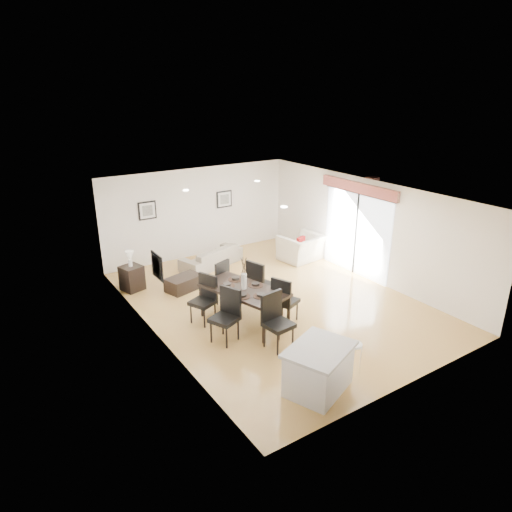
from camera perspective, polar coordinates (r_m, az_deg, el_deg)
ground at (r=11.25m, az=2.23°, el=-5.69°), size 8.00×8.00×0.00m
wall_back at (r=14.02m, az=-7.23°, el=5.43°), size 6.00×0.04×2.70m
wall_front at (r=8.09m, az=19.13°, el=-7.30°), size 6.00×0.04×2.70m
wall_left at (r=9.41m, az=-12.73°, el=-2.62°), size 0.04×8.00×2.70m
wall_right at (r=12.62m, az=13.52°, el=3.31°), size 0.04×8.00×2.70m
ceiling at (r=10.34m, az=2.44°, el=7.85°), size 6.00×8.00×0.02m
sofa at (r=13.36m, az=-5.60°, el=-0.08°), size 2.08×1.29×0.57m
armchair at (r=13.79m, az=5.67°, el=1.05°), size 1.33×1.20×0.78m
courtyard_plant_a at (r=15.08m, az=20.89°, el=1.23°), size 0.64×0.57×0.65m
courtyard_plant_b at (r=15.36m, az=18.00°, el=2.01°), size 0.48×0.48×0.69m
dining_table at (r=10.02m, az=-1.49°, el=-4.51°), size 1.49×2.14×0.81m
dining_chair_wnear at (r=9.40m, az=-3.63°, el=-6.98°), size 0.67×0.67×1.13m
dining_chair_wfar at (r=10.18m, az=-6.38°, el=-4.98°), size 0.64×0.64×1.08m
dining_chair_enear at (r=10.03m, az=3.47°, el=-5.26°), size 0.64×0.64×1.09m
dining_chair_efar at (r=10.74m, az=0.31°, el=-3.19°), size 0.64×0.64×1.16m
dining_chair_head at (r=9.16m, az=2.44°, el=-7.67°), size 0.57×0.57×1.15m
dining_chair_foot at (r=11.05m, az=-4.67°, el=-2.85°), size 0.62×0.62×1.07m
vase at (r=9.87m, az=-1.51°, el=-2.61°), size 0.88×1.38×0.73m
coffee_table at (r=11.94m, az=-8.99°, el=-3.37°), size 1.01×0.76×0.36m
side_table at (r=12.17m, az=-15.25°, el=-2.67°), size 0.60×0.60×0.65m
table_lamp at (r=11.95m, az=-15.51°, el=-0.06°), size 0.22×0.22×0.41m
cushion at (r=13.57m, az=5.63°, el=1.72°), size 0.35×0.21×0.33m
kitchen_island at (r=8.12m, az=7.83°, el=-13.77°), size 1.44×1.29×0.83m
bar_stool at (r=8.54m, az=12.13°, el=-11.17°), size 0.29×0.29×0.64m
framed_print_back_left at (r=13.32m, az=-13.43°, el=5.56°), size 0.52×0.04×0.52m
framed_print_back_right at (r=14.32m, az=-3.98°, el=7.11°), size 0.52×0.04×0.52m
framed_print_left_wall at (r=9.13m, az=-12.25°, el=-1.27°), size 0.04×0.52×0.52m
sliding_door at (r=12.70m, az=12.52°, el=4.98°), size 0.12×2.70×2.57m
courtyard at (r=15.61m, az=19.19°, el=4.39°), size 6.00×6.00×2.00m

